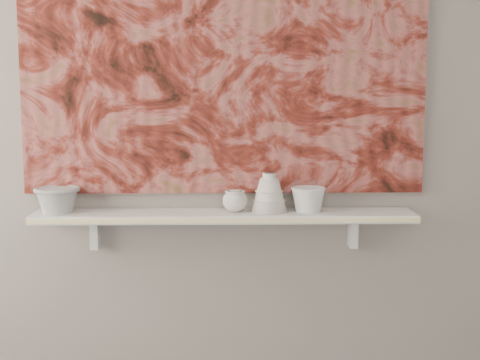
{
  "coord_description": "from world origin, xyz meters",
  "views": [
    {
      "loc": [
        0.0,
        -0.92,
        1.37
      ],
      "look_at": [
        0.06,
        1.49,
        1.05
      ],
      "focal_mm": 50.0,
      "sensor_mm": 36.0,
      "label": 1
    }
  ],
  "objects_px": {
    "bowl_grey": "(57,200)",
    "cup_cream": "(235,201)",
    "shelf": "(224,216)",
    "painting": "(224,45)",
    "bell_vessel": "(269,192)",
    "bowl_white": "(308,199)"
  },
  "relations": [
    {
      "from": "painting",
      "to": "bell_vessel",
      "type": "xyz_separation_m",
      "value": [
        0.16,
        -0.08,
        -0.54
      ]
    },
    {
      "from": "shelf",
      "to": "cup_cream",
      "type": "xyz_separation_m",
      "value": [
        0.04,
        0.0,
        0.06
      ]
    },
    {
      "from": "painting",
      "to": "bowl_white",
      "type": "bearing_deg",
      "value": -14.6
    },
    {
      "from": "shelf",
      "to": "bowl_white",
      "type": "xyz_separation_m",
      "value": [
        0.31,
        0.0,
        0.06
      ]
    },
    {
      "from": "painting",
      "to": "bowl_grey",
      "type": "distance_m",
      "value": 0.83
    },
    {
      "from": "bowl_grey",
      "to": "bowl_white",
      "type": "relative_size",
      "value": 1.31
    },
    {
      "from": "bell_vessel",
      "to": "bowl_white",
      "type": "bearing_deg",
      "value": 0.0
    },
    {
      "from": "shelf",
      "to": "bowl_grey",
      "type": "bearing_deg",
      "value": 180.0
    },
    {
      "from": "painting",
      "to": "cup_cream",
      "type": "bearing_deg",
      "value": -64.35
    },
    {
      "from": "shelf",
      "to": "bowl_grey",
      "type": "relative_size",
      "value": 8.38
    },
    {
      "from": "bowl_grey",
      "to": "cup_cream",
      "type": "relative_size",
      "value": 1.84
    },
    {
      "from": "painting",
      "to": "bowl_white",
      "type": "height_order",
      "value": "painting"
    },
    {
      "from": "bowl_grey",
      "to": "shelf",
      "type": "bearing_deg",
      "value": 0.0
    },
    {
      "from": "bowl_white",
      "to": "bell_vessel",
      "type": "bearing_deg",
      "value": 180.0
    },
    {
      "from": "bowl_grey",
      "to": "cup_cream",
      "type": "height_order",
      "value": "bowl_grey"
    },
    {
      "from": "bowl_grey",
      "to": "bell_vessel",
      "type": "bearing_deg",
      "value": 0.0
    },
    {
      "from": "bowl_grey",
      "to": "bell_vessel",
      "type": "relative_size",
      "value": 1.15
    },
    {
      "from": "cup_cream",
      "to": "bowl_white",
      "type": "distance_m",
      "value": 0.27
    },
    {
      "from": "shelf",
      "to": "painting",
      "type": "distance_m",
      "value": 0.63
    },
    {
      "from": "shelf",
      "to": "cup_cream",
      "type": "bearing_deg",
      "value": 0.0
    },
    {
      "from": "cup_cream",
      "to": "bell_vessel",
      "type": "bearing_deg",
      "value": 0.0
    },
    {
      "from": "painting",
      "to": "cup_cream",
      "type": "distance_m",
      "value": 0.58
    }
  ]
}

